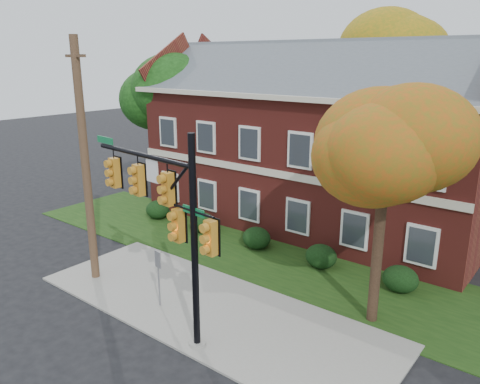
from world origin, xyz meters
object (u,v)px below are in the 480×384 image
Objects in this scene: hedge_far_left at (158,210)px; tree_far_rear at (399,58)px; apartment_building at (315,132)px; hedge_left at (203,223)px; hedge_far_right at (400,279)px; hedge_right at (321,256)px; sign_post at (158,270)px; hedge_center at (257,238)px; traffic_signal at (168,211)px; tree_near_right at (393,132)px; utility_pole at (85,163)px; tree_left_rear at (173,93)px.

hedge_far_left is 17.61m from tree_far_rear.
apartment_building is 7.73m from hedge_left.
hedge_left is at bearing 180.00° from hedge_far_right.
apartment_building reaches higher than hedge_left.
sign_post reaches higher than hedge_right.
hedge_left is 0.63× the size of sign_post.
hedge_center and hedge_right have the same top height.
traffic_signal is at bearing -101.12° from hedge_right.
hedge_left and hedge_far_right have the same top height.
tree_far_rear is (8.34, 13.09, 8.32)m from hedge_far_left.
tree_near_right is (10.72, -2.83, 6.14)m from hedge_left.
tree_near_right reaches higher than hedge_far_right.
utility_pole is at bearing -135.64° from hedge_right.
utility_pole is (6.34, -10.87, -1.76)m from tree_left_rear.
sign_post is (3.89, 0.04, -3.40)m from utility_pole.
traffic_signal is at bearing -138.13° from tree_near_right.
hedge_center is at bearing 180.00° from hedge_far_right.
traffic_signal is (-5.20, -4.66, -2.41)m from tree_near_right.
tree_far_rear is (-2.16, 13.09, 8.32)m from hedge_right.
tree_left_rear is at bearing 156.96° from hedge_center.
hedge_center is 0.63× the size of sign_post.
traffic_signal is 0.71× the size of utility_pole.
hedge_right is (7.00, 0.00, 0.00)m from hedge_left.
hedge_far_left is 1.00× the size of hedge_left.
hedge_far_left is 0.16× the size of tree_left_rear.
hedge_right is 7.40m from sign_post.
hedge_far_left is at bearing -143.11° from apartment_building.
tree_left_rear is at bearing 123.42° from hedge_far_left.
hedge_far_right is at bearing 94.52° from tree_near_right.
traffic_signal is at bearing -123.57° from hedge_far_right.
traffic_signal is (2.03, -12.75, -0.73)m from apartment_building.
apartment_building reaches higher than traffic_signal.
hedge_far_right is 0.63× the size of sign_post.
hedge_left is at bearing 0.00° from hedge_far_left.
hedge_right is at bearing 0.00° from hedge_center.
sign_post is at bearing -134.17° from hedge_far_right.
tree_near_right is (7.22, -2.83, 6.14)m from hedge_center.
hedge_right is at bearing 84.69° from traffic_signal.
sign_post is at bearing -114.15° from hedge_right.
hedge_far_right is 0.14× the size of utility_pole.
traffic_signal is at bearing 0.35° from utility_pole.
hedge_center is 0.20× the size of traffic_signal.
hedge_right is at bearing 0.00° from hedge_far_left.
tree_left_rear is at bearing 128.58° from utility_pole.
hedge_left is at bearing -123.67° from apartment_building.
hedge_far_right is at bearing 41.28° from utility_pole.
tree_far_rear reaches higher than tree_near_right.
apartment_building is at bearing 143.11° from hedge_far_right.
tree_near_right is at bearing -69.73° from tree_far_rear.
utility_pole reaches higher than tree_left_rear.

